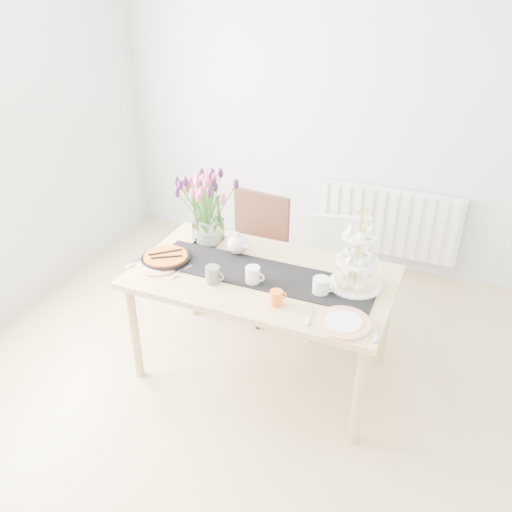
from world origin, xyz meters
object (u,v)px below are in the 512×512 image
at_px(mug_orange, 276,298).
at_px(mug_white, 253,275).
at_px(mug_grey, 213,275).
at_px(tulip_vase, 207,198).
at_px(chair_white, 338,268).
at_px(plate_left, 158,266).
at_px(cake_stand, 357,267).
at_px(teapot, 237,244).
at_px(plate_right, 344,323).
at_px(tart_tin, 166,258).
at_px(radiator, 388,222).
at_px(dining_table, 262,285).
at_px(cream_jug, 321,286).
at_px(chair_brown, 254,245).

bearing_deg(mug_orange, mug_white, 91.68).
bearing_deg(mug_grey, tulip_vase, 124.40).
relative_size(chair_white, plate_left, 3.36).
bearing_deg(plate_left, mug_grey, -3.63).
bearing_deg(cake_stand, teapot, 173.57).
xyz_separation_m(mug_white, plate_left, (-0.63, -0.06, -0.05)).
distance_m(tulip_vase, mug_grey, 0.58).
distance_m(chair_white, plate_right, 1.05).
relative_size(cake_stand, tart_tin, 1.49).
bearing_deg(mug_orange, radiator, 29.46).
bearing_deg(cake_stand, tulip_vase, 171.08).
xyz_separation_m(dining_table, plate_right, (0.59, -0.29, 0.08)).
distance_m(mug_grey, mug_orange, 0.44).
relative_size(cream_jug, tart_tin, 0.32).
bearing_deg(teapot, tulip_vase, -174.88).
xyz_separation_m(dining_table, mug_white, (-0.02, -0.11, 0.13)).
bearing_deg(chair_brown, plate_left, -103.06).
bearing_deg(mug_grey, tart_tin, 168.67).
xyz_separation_m(tart_tin, plate_left, (-0.01, -0.09, -0.01)).
xyz_separation_m(tulip_vase, mug_orange, (0.69, -0.52, -0.28)).
bearing_deg(teapot, tart_tin, -124.41).
height_order(tulip_vase, mug_orange, tulip_vase).
bearing_deg(tart_tin, dining_table, 7.28).
distance_m(chair_brown, plate_right, 1.37).
xyz_separation_m(teapot, mug_orange, (0.44, -0.44, -0.03)).
relative_size(chair_brown, cream_jug, 9.31).
xyz_separation_m(chair_brown, cake_stand, (0.90, -0.59, 0.35)).
bearing_deg(dining_table, mug_white, -100.08).
xyz_separation_m(radiator, dining_table, (-0.49, -1.66, 0.22)).
xyz_separation_m(chair_white, teapot, (-0.56, -0.50, 0.33)).
height_order(teapot, mug_orange, teapot).
distance_m(dining_table, plate_right, 0.67).
bearing_deg(mug_white, dining_table, 86.11).
bearing_deg(plate_right, plate_left, 174.17).
bearing_deg(dining_table, mug_grey, -141.32).
relative_size(cream_jug, plate_right, 0.33).
bearing_deg(chair_white, radiator, 65.34).
bearing_deg(chair_white, chair_brown, 165.49).
height_order(radiator, teapot, teapot).
height_order(dining_table, teapot, teapot).
relative_size(tulip_vase, mug_white, 5.63).
bearing_deg(mug_grey, cake_stand, 24.04).
bearing_deg(chair_brown, teapot, -72.71).
xyz_separation_m(plate_left, plate_right, (1.24, -0.13, 0.00)).
distance_m(tulip_vase, mug_white, 0.66).
bearing_deg(dining_table, plate_left, -165.32).
bearing_deg(plate_left, chair_brown, 70.63).
xyz_separation_m(chair_white, plate_right, (0.28, -0.97, 0.26)).
distance_m(dining_table, plate_left, 0.67).
xyz_separation_m(mug_orange, plate_right, (0.40, -0.03, -0.04)).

